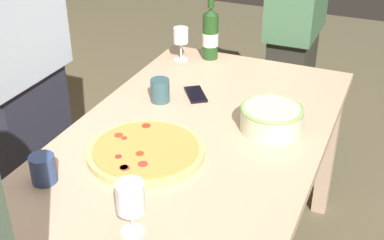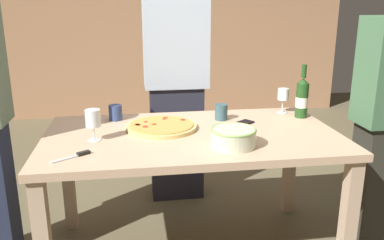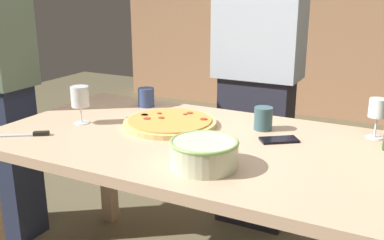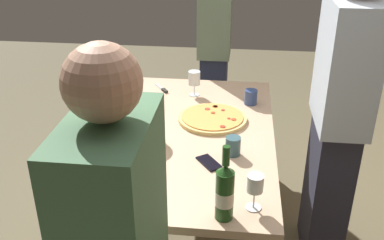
{
  "view_description": "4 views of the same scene",
  "coord_description": "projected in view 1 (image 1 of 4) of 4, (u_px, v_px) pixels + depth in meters",
  "views": [
    {
      "loc": [
        -1.45,
        -0.62,
        1.71
      ],
      "look_at": [
        0.0,
        0.0,
        0.82
      ],
      "focal_mm": 48.51,
      "sensor_mm": 36.0,
      "label": 1
    },
    {
      "loc": [
        -0.32,
        -2.09,
        1.44
      ],
      "look_at": [
        0.0,
        0.0,
        0.82
      ],
      "focal_mm": 37.93,
      "sensor_mm": 36.0,
      "label": 2
    },
    {
      "loc": [
        0.76,
        -1.48,
        1.33
      ],
      "look_at": [
        0.0,
        0.0,
        0.82
      ],
      "focal_mm": 41.6,
      "sensor_mm": 36.0,
      "label": 3
    },
    {
      "loc": [
        2.16,
        0.25,
        1.9
      ],
      "look_at": [
        0.0,
        0.0,
        0.82
      ],
      "focal_mm": 41.57,
      "sensor_mm": 36.0,
      "label": 4
    }
  ],
  "objects": [
    {
      "name": "cup_amber",
      "position": [
        160.0,
        90.0,
        2.08
      ],
      "size": [
        0.08,
        0.08,
        0.1
      ],
      "primitive_type": "cylinder",
      "color": "#365860",
      "rests_on": "dining_table"
    },
    {
      "name": "cell_phone",
      "position": [
        195.0,
        94.0,
        2.14
      ],
      "size": [
        0.16,
        0.14,
        0.01
      ],
      "primitive_type": "cube",
      "rotation": [
        0.0,
        0.0,
        2.2
      ],
      "color": "black",
      "rests_on": "dining_table"
    },
    {
      "name": "person_guest_left",
      "position": [
        14.0,
        70.0,
        2.05
      ],
      "size": [
        0.45,
        0.24,
        1.73
      ],
      "rotation": [
        0.0,
        0.0,
        -1.57
      ],
      "color": "#292938",
      "rests_on": "ground"
    },
    {
      "name": "pizza",
      "position": [
        146.0,
        151.0,
        1.75
      ],
      "size": [
        0.4,
        0.4,
        0.03
      ],
      "color": "#DEBA70",
      "rests_on": "dining_table"
    },
    {
      "name": "cup_ceramic",
      "position": [
        43.0,
        169.0,
        1.6
      ],
      "size": [
        0.08,
        0.08,
        0.09
      ],
      "primitive_type": "cylinder",
      "color": "navy",
      "rests_on": "dining_table"
    },
    {
      "name": "wine_glass_near_pizza",
      "position": [
        181.0,
        37.0,
        2.42
      ],
      "size": [
        0.07,
        0.07,
        0.16
      ],
      "color": "white",
      "rests_on": "dining_table"
    },
    {
      "name": "dining_table",
      "position": [
        192.0,
        160.0,
        1.9
      ],
      "size": [
        1.6,
        0.9,
        0.75
      ],
      "color": "#D0A987",
      "rests_on": "ground"
    },
    {
      "name": "wine_glass_by_bottle",
      "position": [
        130.0,
        198.0,
        1.36
      ],
      "size": [
        0.08,
        0.08,
        0.16
      ],
      "color": "white",
      "rests_on": "dining_table"
    },
    {
      "name": "wine_bottle",
      "position": [
        210.0,
        33.0,
        2.44
      ],
      "size": [
        0.08,
        0.08,
        0.33
      ],
      "color": "#20471B",
      "rests_on": "dining_table"
    },
    {
      "name": "person_host",
      "position": [
        295.0,
        29.0,
        2.7
      ],
      "size": [
        0.43,
        0.24,
        1.59
      ],
      "rotation": [
        0.0,
        0.0,
        3.06
      ],
      "color": "#2F2E26",
      "rests_on": "ground"
    },
    {
      "name": "serving_bowl",
      "position": [
        271.0,
        117.0,
        1.88
      ],
      "size": [
        0.23,
        0.23,
        0.09
      ],
      "color": "beige",
      "rests_on": "dining_table"
    }
  ]
}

